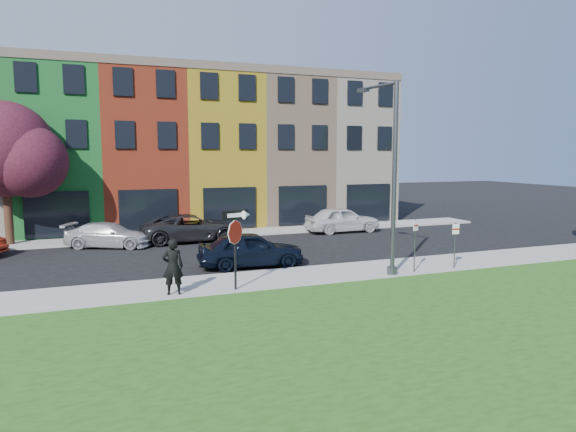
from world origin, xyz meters
name	(u,v)px	position (x,y,z in m)	size (l,w,h in m)	color
ground	(350,297)	(0.00, 0.00, 0.00)	(120.00, 120.00, 0.00)	black
sidewalk_near	(359,272)	(2.00, 3.00, 0.06)	(40.00, 3.00, 0.12)	gray
sidewalk_far	(186,236)	(-3.00, 15.00, 0.06)	(40.00, 2.40, 0.12)	gray
rowhouse_block	(176,153)	(-2.50, 21.18, 4.99)	(30.00, 10.12, 10.00)	beige
stop_sign	(235,233)	(-3.54, 1.88, 2.14)	(1.01, 0.36, 2.82)	black
man	(173,267)	(-5.69, 2.05, 1.08)	(0.77, 0.57, 1.92)	black
sedan_near	(251,249)	(-1.80, 5.75, 0.78)	(4.70, 2.22, 1.55)	black
parked_car_silver	(109,235)	(-7.40, 12.96, 0.65)	(4.84, 3.42, 1.30)	#A4A3A8
parked_car_dark	(191,228)	(-2.99, 13.26, 0.77)	(5.61, 2.74, 1.54)	black
parked_car_white	(342,219)	(6.49, 13.27, 0.80)	(4.71, 1.90, 1.60)	silver
street_lamp	(391,178)	(2.87, 2.12, 3.93)	(0.65, 2.57, 7.56)	#444749
parking_sign_a	(415,238)	(3.94, 1.89, 1.51)	(0.30, 0.16, 2.22)	#444749
parking_sign_b	(455,239)	(5.92, 1.89, 1.35)	(0.32, 0.09, 1.94)	#444749
tree_purple	(6,152)	(-12.21, 15.25, 5.00)	(6.03, 5.28, 7.53)	black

